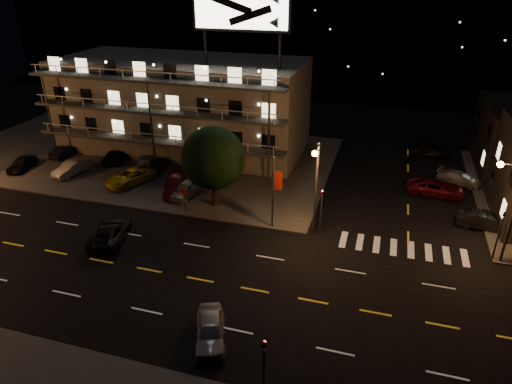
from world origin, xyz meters
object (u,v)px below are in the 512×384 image
(lot_car_2, at_px, (130,177))
(lot_car_4, at_px, (186,189))
(road_car_east, at_px, (210,330))
(road_car_west, at_px, (110,233))
(tree, at_px, (213,160))
(side_car_0, at_px, (485,221))
(lot_car_7, at_px, (146,161))

(lot_car_2, height_order, lot_car_4, lot_car_2)
(lot_car_4, bearing_deg, road_car_east, -54.93)
(road_car_west, bearing_deg, lot_car_2, -82.78)
(tree, relative_size, road_car_east, 1.75)
(tree, xyz_separation_m, side_car_0, (23.10, 2.61, -3.82))
(lot_car_4, relative_size, road_car_east, 0.98)
(tree, height_order, lot_car_2, tree)
(tree, xyz_separation_m, road_car_west, (-5.78, -7.96, -3.82))
(lot_car_2, height_order, side_car_0, lot_car_2)
(lot_car_4, relative_size, lot_car_7, 0.87)
(tree, relative_size, lot_car_4, 1.78)
(side_car_0, bearing_deg, tree, 102.05)
(tree, distance_m, side_car_0, 23.56)
(lot_car_4, xyz_separation_m, lot_car_7, (-7.06, 5.16, -0.02))
(tree, relative_size, road_car_west, 1.43)
(lot_car_4, bearing_deg, road_car_west, -99.90)
(road_car_west, bearing_deg, tree, -140.63)
(lot_car_2, relative_size, side_car_0, 1.18)
(lot_car_2, bearing_deg, side_car_0, 25.89)
(lot_car_4, relative_size, road_car_west, 0.80)
(lot_car_2, distance_m, road_car_east, 23.57)
(tree, height_order, road_car_west, tree)
(lot_car_2, distance_m, lot_car_7, 4.22)
(tree, distance_m, lot_car_4, 4.95)
(lot_car_4, distance_m, road_car_east, 19.00)
(lot_car_7, height_order, side_car_0, lot_car_7)
(tree, xyz_separation_m, lot_car_2, (-9.71, 1.82, -3.67))
(lot_car_7, relative_size, road_car_east, 1.13)
(tree, bearing_deg, lot_car_2, 169.37)
(lot_car_4, distance_m, side_car_0, 26.36)
(road_car_west, bearing_deg, lot_car_4, -121.00)
(lot_car_2, bearing_deg, lot_car_4, 15.98)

